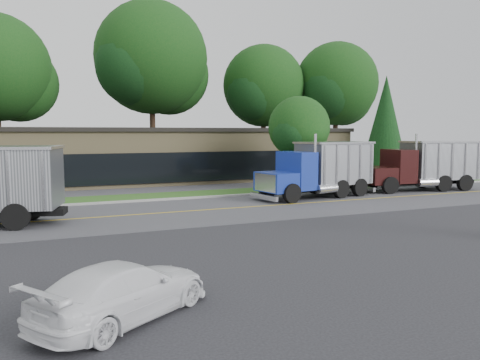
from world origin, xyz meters
The scene contains 15 objects.
ground centered at (0.00, 0.00, 0.00)m, with size 140.00×140.00×0.00m, color #343439.
road centered at (0.00, 9.00, 0.00)m, with size 60.00×8.00×0.02m, color #5C5C61.
center_line centered at (0.00, 9.00, 0.00)m, with size 60.00×0.12×0.01m, color gold.
curb centered at (0.00, 13.20, 0.00)m, with size 60.00×0.30×0.12m, color #9E9E99.
grass_verge centered at (0.00, 15.00, 0.00)m, with size 60.00×3.40×0.03m, color #2E4C1A.
far_parking centered at (0.00, 20.00, 0.00)m, with size 60.00×7.00×0.02m, color #5C5C61.
strip_mall centered at (2.00, 26.00, 2.00)m, with size 32.00×12.00×4.00m, color tan.
tree_far_c centered at (4.18, 34.14, 10.84)m, with size 11.90×11.20×16.98m.
tree_far_d centered at (16.14, 33.11, 8.54)m, with size 9.38×8.83×13.38m.
tree_far_e centered at (24.15, 31.12, 8.87)m, with size 9.74×9.17×13.90m.
evergreen_right centered at (20.00, 18.00, 4.75)m, with size 3.81×3.81×8.65m.
tree_verge centered at (10.07, 15.05, 4.10)m, with size 4.52×4.26×6.45m.
dump_truck_blue centered at (9.25, 10.97, 1.80)m, with size 7.84×3.80×3.36m.
dump_truck_maroon centered at (17.63, 11.02, 1.80)m, with size 8.36×3.59×3.36m.
rally_car centered at (-5.00, -3.52, 0.61)m, with size 1.71×4.22×1.22m, color white.
Camera 1 is at (-6.49, -13.34, 3.96)m, focal length 35.00 mm.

